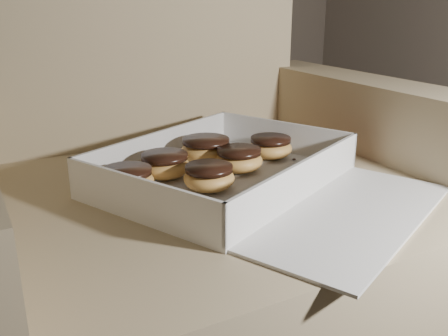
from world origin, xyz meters
name	(u,v)px	position (x,y,z in m)	size (l,w,h in m)	color
armchair	(193,235)	(0.68, 1.01, 0.31)	(0.96, 0.81, 1.00)	tan
bakery_box	(246,180)	(0.72, 0.90, 0.46)	(0.59, 0.62, 0.07)	silver
donut_a	(239,159)	(0.74, 0.96, 0.48)	(0.09, 0.09, 0.04)	#D4924A
donut_b	(209,177)	(0.65, 0.90, 0.48)	(0.09, 0.09, 0.04)	#D4924A
donut_c	(127,180)	(0.53, 0.95, 0.48)	(0.09, 0.09, 0.04)	#D4924A
donut_d	(206,149)	(0.72, 1.03, 0.48)	(0.10, 0.10, 0.05)	#D4924A
donut_e	(165,165)	(0.61, 0.99, 0.48)	(0.09, 0.09, 0.04)	#D4924A
donut_f	(270,147)	(0.84, 1.00, 0.48)	(0.09, 0.09, 0.04)	#D4924A
crumb_a	(323,175)	(0.87, 0.86, 0.46)	(0.01, 0.01, 0.00)	black
crumb_b	(221,223)	(0.61, 0.77, 0.46)	(0.01, 0.01, 0.00)	black
crumb_c	(229,184)	(0.69, 0.90, 0.46)	(0.01, 0.01, 0.00)	black
crumb_d	(294,159)	(0.87, 0.96, 0.46)	(0.01, 0.01, 0.00)	black
crumb_e	(221,234)	(0.59, 0.74, 0.46)	(0.01, 0.01, 0.00)	black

